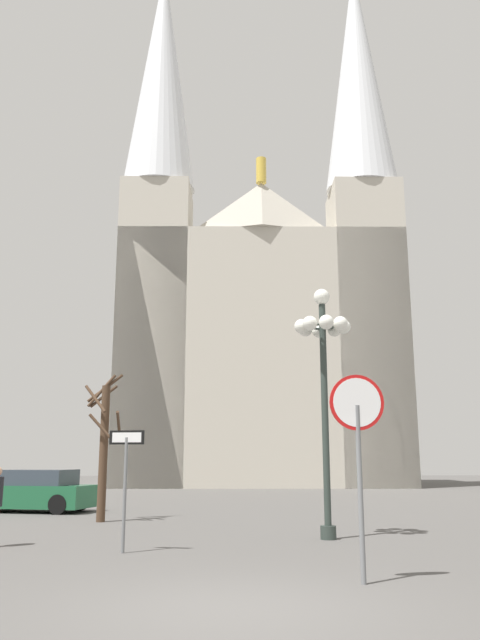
# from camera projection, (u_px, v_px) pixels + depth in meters

# --- Properties ---
(ground_plane) EXTENTS (120.00, 120.00, 0.00)m
(ground_plane) POSITION_uv_depth(u_px,v_px,m) (231.00, 609.00, 7.74)
(ground_plane) COLOR #514F4C
(cathedral) EXTENTS (19.44, 11.46, 39.27)m
(cathedral) POSITION_uv_depth(u_px,v_px,m) (260.00, 303.00, 44.75)
(cathedral) COLOR #BCB5A5
(cathedral) RESTS_ON ground
(stop_sign) EXTENTS (0.86, 0.09, 3.07)m
(stop_sign) POSITION_uv_depth(u_px,v_px,m) (358.00, 432.00, 9.72)
(stop_sign) COLOR slate
(stop_sign) RESTS_ON ground
(one_way_arrow_sign) EXTENTS (0.71, 0.18, 2.35)m
(one_way_arrow_sign) POSITION_uv_depth(u_px,v_px,m) (126.00, 472.00, 12.62)
(one_way_arrow_sign) COLOR slate
(one_way_arrow_sign) RESTS_ON ground
(street_lamp) EXTENTS (1.38, 1.38, 5.86)m
(street_lamp) POSITION_uv_depth(u_px,v_px,m) (323.00, 357.00, 15.25)
(street_lamp) COLOR #2D3833
(street_lamp) RESTS_ON ground
(bare_tree) EXTENTS (1.11, 1.30, 4.37)m
(bare_tree) POSITION_uv_depth(u_px,v_px,m) (104.00, 443.00, 18.78)
(bare_tree) COLOR #473323
(bare_tree) RESTS_ON ground
(parked_car_near_green) EXTENTS (4.32, 2.69, 1.41)m
(parked_car_near_green) POSITION_uv_depth(u_px,v_px,m) (35.00, 492.00, 21.82)
(parked_car_near_green) COLOR #1E5B38
(parked_car_near_green) RESTS_ON ground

